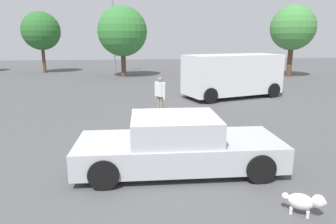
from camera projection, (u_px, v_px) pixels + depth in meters
name	position (u px, v px, depth m)	size (l,w,h in m)	color
ground_plane	(163.00, 166.00, 7.21)	(80.00, 80.00, 0.00)	#515154
sedan_foreground	(178.00, 145.00, 6.92)	(4.73, 2.03, 1.29)	#B7BABF
dog	(304.00, 201.00, 5.15)	(0.61, 0.50, 0.43)	white
van_white	(233.00, 74.00, 15.59)	(5.42, 3.39, 2.22)	white
pedestrian	(160.00, 93.00, 11.78)	(0.42, 0.49, 1.57)	gray
light_post_near	(113.00, 16.00, 26.05)	(0.44, 0.44, 7.43)	gray
tree_back_left	(293.00, 28.00, 23.80)	(3.53, 3.53, 5.66)	brown
tree_back_center	(41.00, 31.00, 26.71)	(3.38, 3.38, 5.42)	brown
tree_far_right	(122.00, 31.00, 23.80)	(3.95, 3.95, 5.58)	brown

